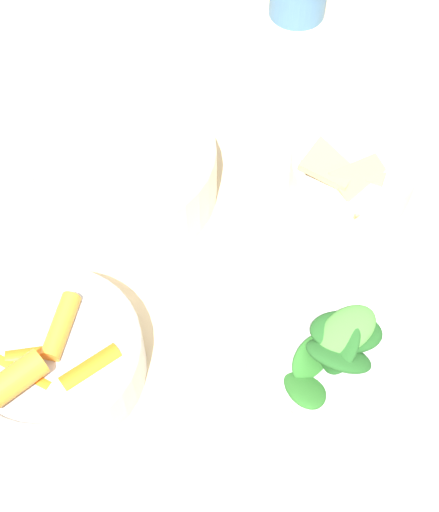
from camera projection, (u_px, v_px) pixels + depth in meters
The scene contains 6 objects.
ground_plane at pixel (216, 482), 1.29m from camera, with size 10.00×10.00×0.00m, color #2D2D33.
dining_table at pixel (214, 315), 0.76m from camera, with size 1.08×1.09×0.73m.
bowl_carrots at pixel (53, 358), 0.59m from camera, with size 0.15×0.15×0.07m.
bowl_greens at pixel (341, 360), 0.59m from camera, with size 0.16×0.16×0.09m.
bowl_beans_hotdog at pixel (122, 171), 0.70m from camera, with size 0.19×0.19×0.07m.
bowl_cookies at pixel (352, 171), 0.71m from camera, with size 0.13×0.13×0.05m.
Camera 1 is at (-0.37, -0.01, 1.30)m, focal length 50.00 mm.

